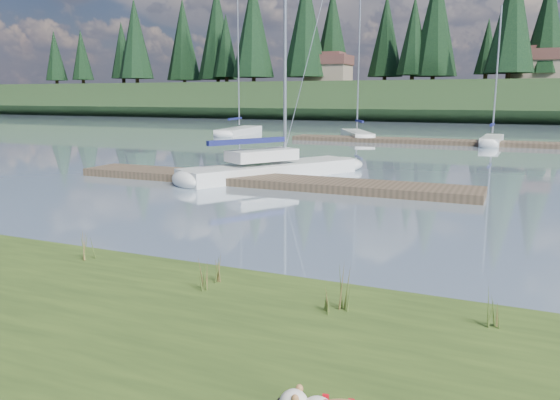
% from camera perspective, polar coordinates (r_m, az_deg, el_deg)
% --- Properties ---
extents(ground, '(200.00, 200.00, 0.00)m').
position_cam_1_polar(ground, '(40.10, 16.66, 5.63)').
color(ground, '#8195A7').
rests_on(ground, ground).
extents(bank, '(60.00, 9.00, 0.35)m').
position_cam_1_polar(bank, '(6.86, -27.17, -18.00)').
color(bank, '#384F1B').
rests_on(bank, ground).
extents(ridge, '(200.00, 20.00, 5.00)m').
position_cam_1_polar(ridge, '(82.81, 20.56, 9.61)').
color(ridge, '#203419').
rests_on(ridge, ground).
extents(sailboat_main, '(6.01, 8.69, 12.94)m').
position_cam_1_polar(sailboat_main, '(23.09, 0.39, 3.59)').
color(sailboat_main, silver).
rests_on(sailboat_main, ground).
extents(dock_near, '(16.00, 2.00, 0.30)m').
position_cam_1_polar(dock_near, '(20.90, -1.74, 2.06)').
color(dock_near, '#4C3D2C').
rests_on(dock_near, ground).
extents(dock_far, '(26.00, 2.20, 0.30)m').
position_cam_1_polar(dock_far, '(39.89, 19.54, 5.65)').
color(dock_far, '#4C3D2C').
rests_on(dock_far, ground).
extents(sailboat_bg_0, '(2.84, 8.76, 12.41)m').
position_cam_1_polar(sailboat_bg_0, '(48.87, -3.96, 7.30)').
color(sailboat_bg_0, silver).
rests_on(sailboat_bg_0, ground).
extents(sailboat_bg_1, '(4.66, 7.33, 11.20)m').
position_cam_1_polar(sailboat_bg_1, '(44.47, 7.87, 6.88)').
color(sailboat_bg_1, silver).
rests_on(sailboat_bg_1, ground).
extents(sailboat_bg_2, '(1.36, 6.13, 9.37)m').
position_cam_1_polar(sailboat_bg_2, '(41.26, 21.33, 5.95)').
color(sailboat_bg_2, silver).
rests_on(sailboat_bg_2, ground).
extents(weed_0, '(0.17, 0.14, 0.66)m').
position_cam_1_polar(weed_0, '(8.65, -8.16, -7.58)').
color(weed_0, '#475B23').
rests_on(weed_0, bank).
extents(weed_1, '(0.17, 0.14, 0.51)m').
position_cam_1_polar(weed_1, '(9.01, -6.45, -7.22)').
color(weed_1, '#475B23').
rests_on(weed_1, bank).
extents(weed_2, '(0.17, 0.14, 0.72)m').
position_cam_1_polar(weed_2, '(7.87, 7.02, -9.24)').
color(weed_2, '#475B23').
rests_on(weed_2, bank).
extents(weed_3, '(0.17, 0.14, 0.58)m').
position_cam_1_polar(weed_3, '(10.71, -19.33, -4.67)').
color(weed_3, '#475B23').
rests_on(weed_3, bank).
extents(weed_4, '(0.17, 0.14, 0.44)m').
position_cam_1_polar(weed_4, '(7.79, 4.85, -10.35)').
color(weed_4, '#475B23').
rests_on(weed_4, bank).
extents(weed_5, '(0.17, 0.14, 0.59)m').
position_cam_1_polar(weed_5, '(7.81, 21.44, -10.53)').
color(weed_5, '#475B23').
rests_on(weed_5, bank).
extents(mud_lip, '(60.00, 0.50, 0.14)m').
position_cam_1_polar(mud_lip, '(9.96, -7.09, -8.43)').
color(mud_lip, '#33281C').
rests_on(mud_lip, ground).
extents(conifer_0, '(5.72, 5.72, 14.15)m').
position_cam_1_polar(conifer_0, '(97.70, -14.89, 15.98)').
color(conifer_0, '#382619').
rests_on(conifer_0, ridge).
extents(conifer_1, '(4.40, 4.40, 11.30)m').
position_cam_1_polar(conifer_1, '(92.63, -5.65, 15.74)').
color(conifer_1, '#382619').
rests_on(conifer_1, ridge).
extents(conifer_2, '(6.60, 6.60, 16.05)m').
position_cam_1_polar(conifer_2, '(83.82, 2.70, 17.85)').
color(conifer_2, '#382619').
rests_on(conifer_2, ridge).
extents(conifer_3, '(4.84, 4.84, 12.25)m').
position_cam_1_polar(conifer_3, '(83.42, 13.81, 16.35)').
color(conifer_3, '#382619').
rests_on(conifer_3, ridge).
extents(conifer_4, '(6.16, 6.16, 15.10)m').
position_cam_1_polar(conifer_4, '(76.31, 23.13, 17.38)').
color(conifer_4, '#382619').
rests_on(conifer_4, ridge).
extents(house_0, '(6.30, 5.30, 4.65)m').
position_cam_1_polar(house_0, '(84.16, 5.12, 13.53)').
color(house_0, gray).
rests_on(house_0, ridge).
extents(house_1, '(6.30, 5.30, 4.65)m').
position_cam_1_polar(house_1, '(80.77, 25.05, 12.70)').
color(house_1, gray).
rests_on(house_1, ridge).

